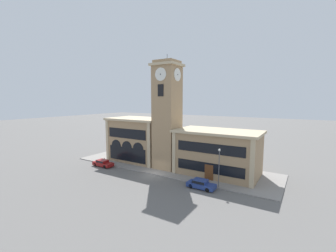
# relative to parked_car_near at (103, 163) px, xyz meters

# --- Properties ---
(ground_plane) EXTENTS (300.00, 300.00, 0.00)m
(ground_plane) POSITION_rel_parked_car_near_xyz_m (11.86, 1.18, -0.71)
(ground_plane) COLOR #605E5B
(sidewalk_kerb) EXTENTS (41.87, 12.40, 0.15)m
(sidewalk_kerb) POSITION_rel_parked_car_near_xyz_m (11.86, 7.38, -0.63)
(sidewalk_kerb) COLOR gray
(sidewalk_kerb) RESTS_ON ground_plane
(clock_tower) EXTENTS (5.13, 5.13, 22.19)m
(clock_tower) POSITION_rel_parked_car_near_xyz_m (11.86, 5.97, 9.84)
(clock_tower) COLOR #9E7F5B
(clock_tower) RESTS_ON ground_plane
(town_hall_left_wing) EXTENTS (12.91, 8.52, 9.60)m
(town_hall_left_wing) POSITION_rel_parked_car_near_xyz_m (3.24, 7.63, 4.12)
(town_hall_left_wing) COLOR #9E7F5B
(town_hall_left_wing) RESTS_ON ground_plane
(town_hall_right_wing) EXTENTS (15.12, 8.52, 8.16)m
(town_hall_right_wing) POSITION_rel_parked_car_near_xyz_m (21.58, 7.64, 3.40)
(town_hall_right_wing) COLOR #9E7F5B
(town_hall_right_wing) RESTS_ON ground_plane
(parked_car_near) EXTENTS (4.61, 1.94, 1.33)m
(parked_car_near) POSITION_rel_parked_car_near_xyz_m (0.00, 0.00, 0.00)
(parked_car_near) COLOR maroon
(parked_car_near) RESTS_ON ground_plane
(parked_car_mid) EXTENTS (4.43, 1.97, 1.38)m
(parked_car_mid) POSITION_rel_parked_car_near_xyz_m (21.77, 0.00, 0.02)
(parked_car_mid) COLOR navy
(parked_car_mid) RESTS_ON ground_plane
(street_lamp) EXTENTS (0.36, 0.36, 6.04)m
(street_lamp) POSITION_rel_parked_car_near_xyz_m (24.04, 1.54, 3.38)
(street_lamp) COLOR #4C4C51
(street_lamp) RESTS_ON sidewalk_kerb
(bollard) EXTENTS (0.18, 0.18, 1.06)m
(bollard) POSITION_rel_parked_car_near_xyz_m (-1.26, 1.55, -0.04)
(bollard) COLOR black
(bollard) RESTS_ON sidewalk_kerb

